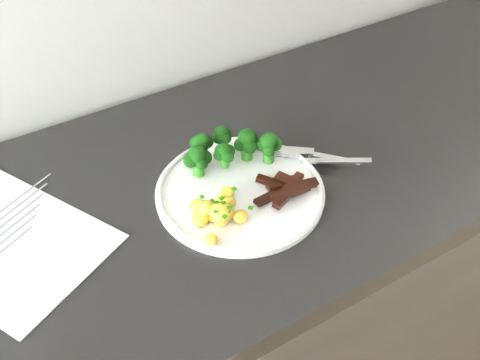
% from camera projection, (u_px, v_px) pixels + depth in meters
% --- Properties ---
extents(counter, '(2.30, 0.57, 0.86)m').
position_uv_depth(counter, '(195.00, 347.00, 1.17)').
color(counter, black).
rests_on(counter, ground).
extents(recipe_paper, '(0.32, 0.36, 0.00)m').
position_uv_depth(recipe_paper, '(5.00, 241.00, 0.81)').
color(recipe_paper, white).
rests_on(recipe_paper, counter).
extents(plate, '(0.27, 0.27, 0.02)m').
position_uv_depth(plate, '(240.00, 190.00, 0.88)').
color(plate, white).
rests_on(plate, counter).
extents(broccoli, '(0.16, 0.10, 0.06)m').
position_uv_depth(broccoli, '(228.00, 147.00, 0.90)').
color(broccoli, '#276818').
rests_on(broccoli, plate).
extents(potatoes, '(0.09, 0.09, 0.04)m').
position_uv_depth(potatoes, '(217.00, 212.00, 0.82)').
color(potatoes, yellow).
rests_on(potatoes, plate).
extents(beef_strips, '(0.11, 0.09, 0.02)m').
position_uv_depth(beef_strips, '(286.00, 187.00, 0.87)').
color(beef_strips, black).
rests_on(beef_strips, plate).
extents(fork, '(0.14, 0.12, 0.02)m').
position_uv_depth(fork, '(321.00, 159.00, 0.92)').
color(fork, silver).
rests_on(fork, plate).
extents(knife, '(0.14, 0.14, 0.02)m').
position_uv_depth(knife, '(320.00, 157.00, 0.94)').
color(knife, silver).
rests_on(knife, plate).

